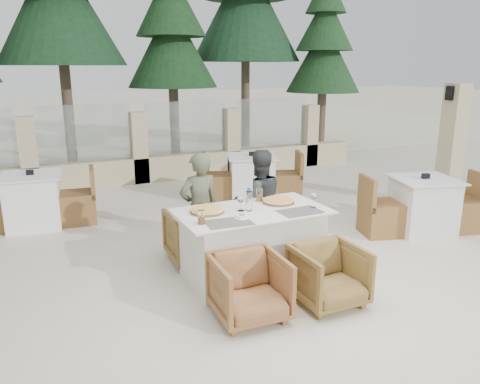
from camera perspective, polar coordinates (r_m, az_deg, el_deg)
name	(u,v)px	position (r m, az deg, el deg)	size (l,w,h in m)	color
ground	(246,275)	(5.30, 0.69, -10.10)	(80.00, 80.00, 0.00)	beige
sand_patch	(81,129)	(18.56, -18.82, 7.33)	(30.00, 16.00, 0.01)	#F1EAC5
perimeter_wall_far	(139,143)	(9.46, -12.24, 5.90)	(10.00, 0.34, 1.60)	#CBBA8F
lantern_pillar	(451,146)	(8.34, 24.38, 5.09)	(0.34, 0.34, 2.00)	#C9BA8D
pine_mid_left	(60,20)	(11.90, -21.12, 18.93)	(2.86, 2.86, 6.50)	#193B1F
pine_centre	(172,56)	(12.06, -8.28, 16.10)	(2.20, 2.20, 5.00)	#1B3F1D
pine_mid_right	(246,23)	(13.52, 0.69, 19.94)	(2.99, 2.99, 6.80)	#193D22
pine_far_right	(323,66)	(13.22, 10.12, 14.84)	(1.98, 1.98, 4.50)	#1E4421
dining_table	(252,244)	(5.11, 1.45, -6.38)	(1.60, 0.90, 0.77)	silver
placemat_near_left	(229,223)	(4.59, -1.37, -3.74)	(0.45, 0.30, 0.00)	#615D53
placemat_near_right	(300,212)	(4.97, 7.34, -2.38)	(0.45, 0.30, 0.00)	#5D5750
pizza_left	(207,210)	(4.92, -4.01, -2.24)	(0.36, 0.36, 0.05)	orange
pizza_right	(278,201)	(5.26, 4.70, -1.08)	(0.36, 0.36, 0.05)	orange
water_bottle	(249,199)	(4.94, 1.10, -0.90)	(0.07, 0.07, 0.25)	#AFC7E6
wine_glass_centre	(241,203)	(4.94, 0.10, -1.30)	(0.08, 0.08, 0.18)	white
wine_glass_corner	(313,200)	(5.11, 8.93, -0.91)	(0.08, 0.08, 0.18)	white
beer_glass_left	(201,217)	(4.56, -4.74, -3.07)	(0.07, 0.07, 0.14)	#C0701B
beer_glass_right	(259,195)	(5.31, 2.38, -0.33)	(0.07, 0.07, 0.15)	orange
olive_dish	(242,216)	(4.72, 0.23, -2.96)	(0.11, 0.11, 0.04)	white
armchair_far_left	(196,236)	(5.60, -5.35, -5.31)	(0.66, 0.68, 0.62)	brown
armchair_far_right	(246,230)	(5.87, 0.69, -4.60)	(0.59, 0.61, 0.56)	olive
armchair_near_left	(249,288)	(4.36, 1.15, -11.60)	(0.64, 0.65, 0.60)	#946035
armchair_near_right	(329,275)	(4.69, 10.76, -9.95)	(0.62, 0.64, 0.59)	olive
diner_left	(199,209)	(5.42, -4.97, -2.06)	(0.48, 0.32, 1.32)	#4E533C
diner_right	(259,203)	(5.69, 2.30, -1.30)	(0.63, 0.49, 1.30)	#333638
bg_table_a	(33,201)	(7.34, -23.89, -0.99)	(1.64, 0.82, 0.77)	white
bg_table_b	(252,178)	(8.12, 1.43, 1.77)	(1.64, 0.82, 0.77)	white
bg_table_c	(423,205)	(6.97, 21.36, -1.54)	(1.64, 0.82, 0.77)	silver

